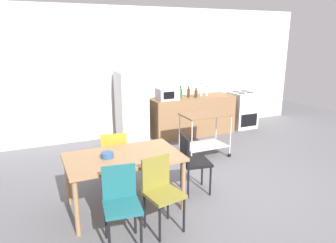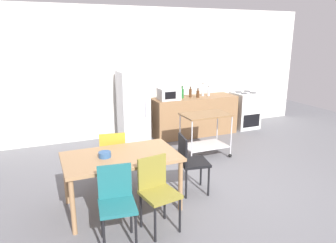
{
  "view_description": "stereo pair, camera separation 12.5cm",
  "coord_description": "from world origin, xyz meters",
  "views": [
    {
      "loc": [
        -2.59,
        -3.71,
        2.28
      ],
      "look_at": [
        -0.36,
        1.2,
        0.8
      ],
      "focal_mm": 33.59,
      "sensor_mm": 36.0,
      "label": 1
    },
    {
      "loc": [
        -2.47,
        -3.76,
        2.28
      ],
      "look_at": [
        -0.36,
        1.2,
        0.8
      ],
      "focal_mm": 33.59,
      "sensor_mm": 36.0,
      "label": 2
    }
  ],
  "objects": [
    {
      "name": "kitchen_cart",
      "position": [
        0.44,
        1.25,
        0.57
      ],
      "size": [
        0.91,
        0.57,
        0.85
      ],
      "color": "brown",
      "rests_on": "ground_plane"
    },
    {
      "name": "refrigerator",
      "position": [
        -0.55,
        2.7,
        0.78
      ],
      "size": [
        0.6,
        0.63,
        1.55
      ],
      "color": "silver",
      "rests_on": "ground_plane"
    },
    {
      "name": "stove_oven",
      "position": [
        2.35,
        2.62,
        0.45
      ],
      "size": [
        0.6,
        0.61,
        0.92
      ],
      "color": "white",
      "rests_on": "ground_plane"
    },
    {
      "name": "bottle_soda",
      "position": [
        0.79,
        2.61,
        1.0
      ],
      "size": [
        0.06,
        0.06,
        0.25
      ],
      "color": "#4C2D19",
      "rests_on": "kitchen_counter"
    },
    {
      "name": "chair_teal",
      "position": [
        -1.77,
        -0.66,
        0.52
      ],
      "size": [
        0.45,
        0.45,
        0.89
      ],
      "rotation": [
        0.0,
        0.0,
        -0.13
      ],
      "color": "#1E666B",
      "rests_on": "ground_plane"
    },
    {
      "name": "bottle_wine",
      "position": [
        0.58,
        2.6,
        1.01
      ],
      "size": [
        0.07,
        0.07,
        0.28
      ],
      "color": "#1E6628",
      "rests_on": "kitchen_counter"
    },
    {
      "name": "bottle_vinegar",
      "position": [
        0.94,
        2.52,
        0.99
      ],
      "size": [
        0.07,
        0.07,
        0.21
      ],
      "color": "#4C2D19",
      "rests_on": "kitchen_counter"
    },
    {
      "name": "chair_mustard",
      "position": [
        -1.49,
        0.71,
        0.52
      ],
      "size": [
        0.46,
        0.46,
        0.89
      ],
      "rotation": [
        0.0,
        0.0,
        2.98
      ],
      "color": "gold",
      "rests_on": "ground_plane"
    },
    {
      "name": "ground_plane",
      "position": [
        0.0,
        0.0,
        0.0
      ],
      "size": [
        12.0,
        12.0,
        0.0
      ],
      "primitive_type": "plane",
      "color": "slate"
    },
    {
      "name": "chair_black",
      "position": [
        -0.5,
        0.06,
        0.52
      ],
      "size": [
        0.46,
        0.46,
        0.89
      ],
      "rotation": [
        0.0,
        0.0,
        1.4
      ],
      "color": "black",
      "rests_on": "ground_plane"
    },
    {
      "name": "chair_olive",
      "position": [
        -1.26,
        -0.59,
        0.52
      ],
      "size": [
        0.46,
        0.46,
        0.89
      ],
      "rotation": [
        0.0,
        0.0,
        0.17
      ],
      "color": "olive",
      "rests_on": "ground_plane"
    },
    {
      "name": "back_wall",
      "position": [
        0.0,
        3.2,
        1.45
      ],
      "size": [
        8.4,
        0.12,
        2.9
      ],
      "primitive_type": "cube",
      "color": "silver",
      "rests_on": "ground_plane"
    },
    {
      "name": "dining_table",
      "position": [
        -1.53,
        0.05,
        0.67
      ],
      "size": [
        1.5,
        0.9,
        0.75
      ],
      "color": "#A37A51",
      "rests_on": "ground_plane"
    },
    {
      "name": "kitchen_counter",
      "position": [
        0.9,
        2.6,
        0.45
      ],
      "size": [
        2.0,
        0.64,
        0.9
      ],
      "primitive_type": "cube",
      "color": "olive",
      "rests_on": "ground_plane"
    },
    {
      "name": "fruit_bowl",
      "position": [
        -1.74,
        0.07,
        0.79
      ],
      "size": [
        0.16,
        0.16,
        0.07
      ],
      "primitive_type": "cylinder",
      "color": "#33598C",
      "rests_on": "dining_table"
    },
    {
      "name": "bottle_sesame_oil",
      "position": [
        1.28,
        2.62,
        0.99
      ],
      "size": [
        0.06,
        0.06,
        0.23
      ],
      "color": "silver",
      "rests_on": "kitchen_counter"
    },
    {
      "name": "bottle_sparkling_water",
      "position": [
        1.15,
        2.66,
        1.02
      ],
      "size": [
        0.06,
        0.06,
        0.3
      ],
      "color": "silver",
      "rests_on": "kitchen_counter"
    },
    {
      "name": "microwave",
      "position": [
        0.23,
        2.54,
        1.03
      ],
      "size": [
        0.46,
        0.35,
        0.26
      ],
      "color": "silver",
      "rests_on": "kitchen_counter"
    }
  ]
}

